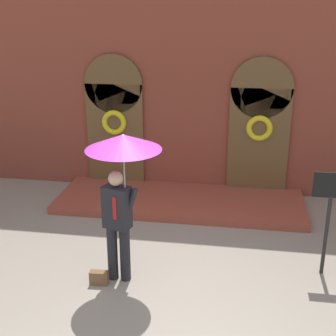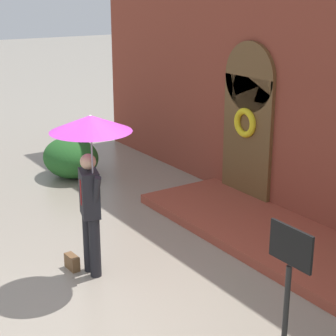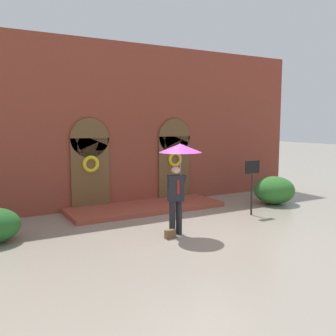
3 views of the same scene
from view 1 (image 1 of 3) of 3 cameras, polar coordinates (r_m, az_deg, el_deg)
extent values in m
plane|color=gray|center=(7.40, -1.81, -14.18)|extent=(80.00, 80.00, 0.00)
cube|color=brown|center=(10.37, 2.43, 12.42)|extent=(14.00, 0.50, 5.60)
cube|color=brown|center=(10.72, -6.42, 3.81)|extent=(1.30, 0.08, 2.40)
cylinder|color=brown|center=(10.46, -6.67, 10.14)|extent=(1.30, 0.08, 1.30)
cube|color=brown|center=(10.36, 10.94, 3.00)|extent=(1.30, 0.08, 2.40)
cylinder|color=brown|center=(10.09, 11.39, 9.54)|extent=(1.30, 0.08, 1.30)
torus|color=yellow|center=(10.57, -6.59, 5.53)|extent=(0.56, 0.12, 0.56)
torus|color=yellow|center=(10.20, 11.08, 4.77)|extent=(0.56, 0.12, 0.56)
cube|color=#98402E|center=(10.01, 1.44, -4.09)|extent=(5.20, 1.80, 0.16)
cylinder|color=black|center=(7.40, -6.78, -10.22)|extent=(0.16, 0.16, 0.90)
cylinder|color=black|center=(7.35, -5.26, -10.37)|extent=(0.16, 0.16, 0.90)
cube|color=black|center=(7.02, -6.25, -4.78)|extent=(0.45, 0.35, 0.66)
cube|color=#A51919|center=(6.89, -6.54, -4.92)|extent=(0.06, 0.03, 0.36)
sphere|color=tan|center=(6.84, -6.39, -1.28)|extent=(0.22, 0.22, 0.22)
cylinder|color=black|center=(6.93, -4.52, -4.16)|extent=(0.22, 0.09, 0.46)
cylinder|color=gray|center=(6.82, -5.31, -1.66)|extent=(0.02, 0.02, 0.98)
cone|color=#992893|center=(6.63, -5.47, 3.17)|extent=(1.10, 1.10, 0.22)
cone|color=white|center=(6.62, -5.48, 3.30)|extent=(0.61, 0.61, 0.20)
cube|color=brown|center=(7.46, -8.42, -13.10)|extent=(0.29, 0.13, 0.22)
cylinder|color=black|center=(7.78, 18.67, -7.96)|extent=(0.06, 0.06, 1.30)
cube|color=black|center=(7.43, 19.40, -1.99)|extent=(0.56, 0.03, 0.40)
camera|label=2|loc=(5.79, 68.05, 5.47)|focal=60.00mm
camera|label=3|loc=(6.95, -93.87, -12.59)|focal=40.00mm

